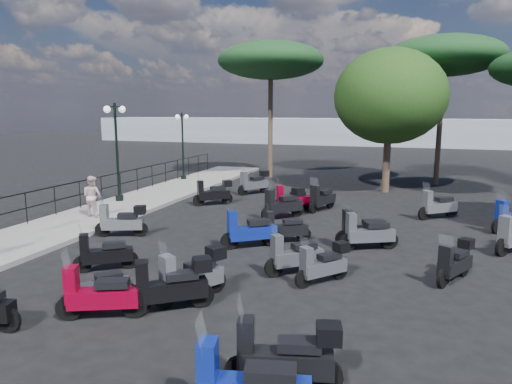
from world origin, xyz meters
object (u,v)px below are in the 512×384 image
(scooter_7, at_px, (99,296))
(scooter_12, at_px, (172,286))
(scooter_4, at_px, (254,183))
(scooter_14, at_px, (250,231))
(scooter_2, at_px, (122,221))
(pine_0, at_px, (445,56))
(lamp_post_2, at_px, (183,141))
(pedestrian_far, at_px, (92,196))
(scooter_17, at_px, (285,357))
(pine_2, at_px, (271,61))
(broadleaf_tree, at_px, (390,97))
(scooter_13, at_px, (192,276))
(scooter_22, at_px, (438,206))
(scooter_25, at_px, (455,262))
(scooter_1, at_px, (104,254))
(scooter_16, at_px, (292,199))
(scooter_19, at_px, (295,256))
(scooter_10, at_px, (322,199))
(scooter_20, at_px, (323,265))
(scooter_21, at_px, (364,231))
(scooter_8, at_px, (285,229))
(scooter_3, at_px, (213,193))
(scooter_6, at_px, (97,288))
(scooter_9, at_px, (283,204))
(lamp_post_1, at_px, (117,146))

(scooter_7, bearing_deg, scooter_12, -80.01)
(scooter_4, xyz_separation_m, scooter_14, (2.72, -8.40, -0.04))
(scooter_2, height_order, pine_0, pine_0)
(lamp_post_2, bearing_deg, pedestrian_far, -76.10)
(scooter_17, xyz_separation_m, pine_2, (-6.42, 20.56, 6.34))
(scooter_4, xyz_separation_m, broadleaf_tree, (6.04, 2.63, 4.13))
(pine_0, bearing_deg, scooter_13, -107.58)
(scooter_4, xyz_separation_m, scooter_22, (8.19, -2.70, -0.05))
(scooter_22, relative_size, pine_0, 0.19)
(lamp_post_2, height_order, scooter_25, lamp_post_2)
(scooter_1, height_order, scooter_16, scooter_16)
(scooter_19, bearing_deg, broadleaf_tree, -47.64)
(scooter_13, distance_m, scooter_19, 2.81)
(pedestrian_far, bearing_deg, scooter_10, -146.09)
(lamp_post_2, height_order, scooter_2, lamp_post_2)
(pedestrian_far, xyz_separation_m, scooter_20, (9.21, -3.52, -0.45))
(pedestrian_far, xyz_separation_m, scooter_1, (3.80, -4.44, -0.47))
(scooter_22, bearing_deg, scooter_19, 115.01)
(scooter_13, distance_m, scooter_20, 3.10)
(scooter_19, relative_size, scooter_21, 0.78)
(scooter_7, bearing_deg, scooter_8, -42.34)
(scooter_3, distance_m, scooter_20, 9.62)
(lamp_post_2, relative_size, scooter_1, 2.78)
(scooter_6, height_order, scooter_22, scooter_22)
(scooter_20, bearing_deg, scooter_22, -69.77)
(scooter_17, bearing_deg, scooter_6, 56.81)
(scooter_13, relative_size, scooter_25, 1.11)
(scooter_9, relative_size, scooter_21, 0.88)
(scooter_6, distance_m, pine_0, 21.47)
(scooter_4, distance_m, scooter_6, 13.33)
(scooter_9, relative_size, scooter_10, 0.89)
(scooter_6, height_order, scooter_9, scooter_9)
(scooter_22, bearing_deg, scooter_4, 33.19)
(pedestrian_far, xyz_separation_m, scooter_4, (3.92, 6.98, -0.36))
(scooter_4, xyz_separation_m, scooter_21, (5.92, -7.23, -0.05))
(scooter_1, xyz_separation_m, scooter_6, (1.23, -1.87, -0.02))
(scooter_3, bearing_deg, scooter_22, -126.23)
(scooter_16, bearing_deg, scooter_6, 141.32)
(scooter_2, height_order, scooter_9, scooter_9)
(lamp_post_1, relative_size, scooter_14, 2.69)
(lamp_post_1, height_order, scooter_25, lamp_post_1)
(scooter_1, distance_m, scooter_3, 8.39)
(pedestrian_far, relative_size, scooter_25, 1.06)
(lamp_post_1, distance_m, scooter_21, 11.31)
(pedestrian_far, height_order, scooter_1, pedestrian_far)
(scooter_4, xyz_separation_m, scooter_10, (3.82, -2.68, -0.05))
(pedestrian_far, height_order, scooter_14, pedestrian_far)
(scooter_16, bearing_deg, scooter_13, 150.83)
(scooter_8, height_order, scooter_10, scooter_10)
(scooter_14, relative_size, pine_2, 0.19)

